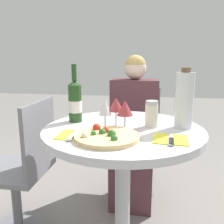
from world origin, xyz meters
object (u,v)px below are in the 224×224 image
chair_empty_side (23,171)px  pizza_large (106,136)px  seated_diner (133,138)px  tall_carafe (184,100)px  wine_bottle (75,101)px  chair_behind_diner (134,142)px  dining_table (123,164)px

chair_empty_side → pizza_large: bearing=-117.5°
seated_diner → tall_carafe: bearing=116.5°
pizza_large → wine_bottle: 0.37m
chair_behind_diner → tall_carafe: bearing=111.8°
dining_table → pizza_large: 0.29m
chair_behind_diner → wine_bottle: 0.89m
chair_behind_diner → pizza_large: bearing=86.5°
seated_diner → wine_bottle: size_ratio=3.59×
dining_table → chair_behind_diner: (0.01, 0.80, -0.15)m
chair_behind_diner → wine_bottle: size_ratio=2.74×
seated_diner → wine_bottle: (-0.29, -0.56, 0.39)m
seated_diner → tall_carafe: seated_diner is taller
chair_empty_side → pizza_large: 0.76m
dining_table → tall_carafe: size_ratio=2.69×
pizza_large → tall_carafe: bearing=34.1°
chair_empty_side → tall_carafe: tall_carafe is taller
dining_table → chair_behind_diner: chair_behind_diner is taller
dining_table → chair_behind_diner: 0.81m
dining_table → chair_behind_diner: bearing=89.6°
pizza_large → wine_bottle: wine_bottle is taller
dining_table → chair_empty_side: chair_empty_side is taller
wine_bottle → tall_carafe: 0.59m
tall_carafe → chair_behind_diner: bearing=111.8°
seated_diner → tall_carafe: 0.78m
chair_behind_diner → tall_carafe: size_ratio=2.85×
chair_behind_diner → wine_bottle: (-0.29, -0.71, 0.47)m
dining_table → tall_carafe: bearing=10.4°
wine_bottle → chair_behind_diner: bearing=67.8°
wine_bottle → seated_diner: bearing=62.7°
wine_bottle → pizza_large: bearing=-50.5°
dining_table → seated_diner: 0.65m
chair_behind_diner → tall_carafe: tall_carafe is taller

